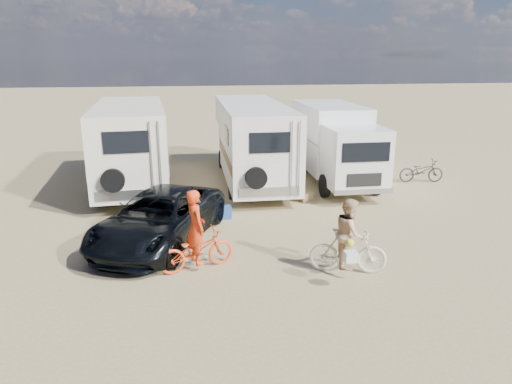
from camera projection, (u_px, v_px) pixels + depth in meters
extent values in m
plane|color=tan|center=(277.00, 248.00, 12.75)|extent=(140.00, 140.00, 0.00)
imported|color=black|center=(159.00, 218.00, 13.01)|extent=(4.30, 5.72, 1.44)
imported|color=#E44418|center=(197.00, 250.00, 11.40)|extent=(2.03, 1.24, 1.01)
imported|color=beige|center=(348.00, 251.00, 11.21)|extent=(1.95, 1.05, 1.13)
imported|color=red|center=(196.00, 234.00, 11.28)|extent=(0.64, 0.79, 1.88)
imported|color=tan|center=(349.00, 240.00, 11.13)|extent=(0.86, 0.99, 1.72)
imported|color=#272927|center=(421.00, 171.00, 19.27)|extent=(1.91, 0.85, 0.97)
cube|color=#224690|center=(223.00, 212.00, 15.06)|extent=(0.51, 0.39, 0.40)
cube|color=olive|center=(306.00, 197.00, 16.85)|extent=(0.48, 0.48, 0.32)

